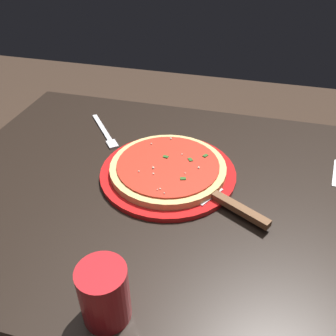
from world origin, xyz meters
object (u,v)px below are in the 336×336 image
at_px(serving_plate, 168,173).
at_px(pizza, 168,168).
at_px(fork, 105,133).
at_px(cup_tall_drink, 104,294).
at_px(pizza_server, 223,201).

bearing_deg(serving_plate, pizza, -147.29).
bearing_deg(fork, cup_tall_drink, 112.99).
bearing_deg(cup_tall_drink, pizza, -90.29).
distance_m(pizza, pizza_server, 0.15).
bearing_deg(fork, pizza_server, 148.88).
distance_m(serving_plate, fork, 0.25).
xyz_separation_m(pizza, pizza_server, (-0.14, 0.07, -0.00)).
bearing_deg(pizza_server, fork, -31.12).
height_order(cup_tall_drink, fork, cup_tall_drink).
distance_m(pizza_server, fork, 0.40).
xyz_separation_m(pizza_server, cup_tall_drink, (0.14, 0.28, 0.03)).
bearing_deg(cup_tall_drink, serving_plate, -90.28).
relative_size(cup_tall_drink, fork, 0.65).
height_order(serving_plate, fork, serving_plate).
relative_size(serving_plate, pizza, 1.18).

